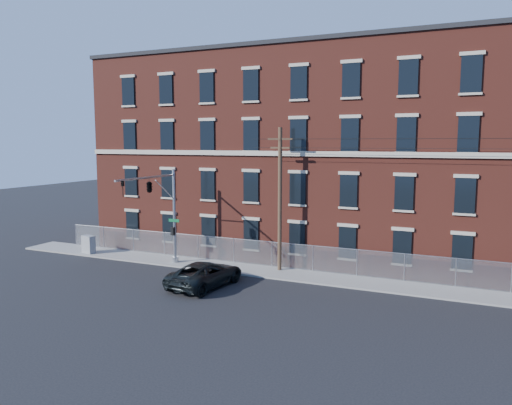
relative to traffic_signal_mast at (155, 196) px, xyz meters
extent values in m
plane|color=black|center=(6.00, -2.18, -5.39)|extent=(140.00, 140.00, 0.00)
cube|color=gray|center=(18.00, 2.82, -5.33)|extent=(65.00, 3.00, 0.12)
cube|color=maroon|center=(18.00, 11.82, 2.61)|extent=(55.00, 14.00, 16.00)
cube|color=black|center=(18.00, 11.82, 10.76)|extent=(55.30, 14.30, 0.30)
cube|color=#ABA28F|center=(18.00, 4.74, 2.91)|extent=(55.00, 0.18, 0.35)
cube|color=black|center=(-5.83, 4.76, -3.19)|extent=(1.20, 0.10, 2.20)
cube|color=black|center=(-5.83, 4.76, 0.41)|extent=(1.20, 0.10, 2.20)
cube|color=black|center=(-5.83, 4.76, 4.21)|extent=(1.20, 0.10, 2.20)
cube|color=black|center=(-5.83, 4.76, 7.81)|extent=(1.20, 0.10, 2.20)
cube|color=black|center=(-2.17, 4.76, -3.19)|extent=(1.20, 0.10, 2.20)
cube|color=black|center=(-2.17, 4.76, 0.41)|extent=(1.20, 0.10, 2.20)
cube|color=black|center=(-2.17, 4.76, 4.21)|extent=(1.20, 0.10, 2.20)
cube|color=black|center=(-2.17, 4.76, 7.81)|extent=(1.20, 0.10, 2.20)
cube|color=black|center=(1.50, 4.76, -3.19)|extent=(1.20, 0.10, 2.20)
cube|color=black|center=(1.50, 4.76, 0.41)|extent=(1.20, 0.10, 2.20)
cube|color=black|center=(1.50, 4.76, 4.21)|extent=(1.20, 0.10, 2.20)
cube|color=black|center=(1.50, 4.76, 7.81)|extent=(1.20, 0.10, 2.20)
cube|color=black|center=(5.17, 4.76, -3.19)|extent=(1.20, 0.10, 2.20)
cube|color=black|center=(5.17, 4.76, 0.41)|extent=(1.20, 0.10, 2.20)
cube|color=black|center=(5.17, 4.76, 4.21)|extent=(1.20, 0.10, 2.20)
cube|color=black|center=(5.17, 4.76, 7.81)|extent=(1.20, 0.10, 2.20)
cube|color=black|center=(8.83, 4.76, -3.19)|extent=(1.20, 0.10, 2.20)
cube|color=black|center=(8.83, 4.76, 0.41)|extent=(1.20, 0.10, 2.20)
cube|color=black|center=(8.83, 4.76, 4.21)|extent=(1.20, 0.10, 2.20)
cube|color=black|center=(8.83, 4.76, 7.81)|extent=(1.20, 0.10, 2.20)
cube|color=black|center=(12.50, 4.76, -3.19)|extent=(1.20, 0.10, 2.20)
cube|color=black|center=(12.50, 4.76, 0.41)|extent=(1.20, 0.10, 2.20)
cube|color=black|center=(12.50, 4.76, 4.21)|extent=(1.20, 0.10, 2.20)
cube|color=black|center=(12.50, 4.76, 7.81)|extent=(1.20, 0.10, 2.20)
cube|color=black|center=(16.17, 4.76, -3.19)|extent=(1.20, 0.10, 2.20)
cube|color=black|center=(16.17, 4.76, 0.41)|extent=(1.20, 0.10, 2.20)
cube|color=black|center=(16.17, 4.76, 4.21)|extent=(1.20, 0.10, 2.20)
cube|color=black|center=(16.17, 4.76, 7.81)|extent=(1.20, 0.10, 2.20)
cube|color=black|center=(19.83, 4.76, -3.19)|extent=(1.20, 0.10, 2.20)
cube|color=black|center=(19.83, 4.76, 0.41)|extent=(1.20, 0.10, 2.20)
cube|color=black|center=(19.83, 4.76, 4.21)|extent=(1.20, 0.10, 2.20)
cube|color=black|center=(19.83, 4.76, 7.81)|extent=(1.20, 0.10, 2.20)
cube|color=#A5A8AD|center=(18.00, 4.12, -4.37)|extent=(59.00, 0.02, 1.80)
cylinder|color=#9EA0A5|center=(18.00, 4.12, -3.47)|extent=(59.00, 0.04, 0.04)
cylinder|color=#9EA0A5|center=(-11.50, 4.12, -4.37)|extent=(0.06, 0.06, 1.85)
cylinder|color=#9EA0A5|center=(-8.39, 4.12, -4.37)|extent=(0.06, 0.06, 1.85)
cylinder|color=#9EA0A5|center=(-5.29, 4.12, -4.37)|extent=(0.06, 0.06, 1.85)
cylinder|color=#9EA0A5|center=(-2.18, 4.12, -4.37)|extent=(0.06, 0.06, 1.85)
cylinder|color=#9EA0A5|center=(0.92, 4.12, -4.37)|extent=(0.06, 0.06, 1.85)
cylinder|color=#9EA0A5|center=(4.03, 4.12, -4.37)|extent=(0.06, 0.06, 1.85)
cylinder|color=#9EA0A5|center=(7.13, 4.12, -4.37)|extent=(0.06, 0.06, 1.85)
cylinder|color=#9EA0A5|center=(10.24, 4.12, -4.37)|extent=(0.06, 0.06, 1.85)
cylinder|color=#9EA0A5|center=(13.34, 4.12, -4.37)|extent=(0.06, 0.06, 1.85)
cylinder|color=#9EA0A5|center=(16.45, 4.12, -4.37)|extent=(0.06, 0.06, 1.85)
cylinder|color=#9EA0A5|center=(19.55, 4.12, -4.37)|extent=(0.06, 0.06, 1.85)
cylinder|color=#9EA0A5|center=(22.66, 4.12, -4.37)|extent=(0.06, 0.06, 1.85)
cylinder|color=#9EA0A5|center=(0.00, 2.32, -1.77)|extent=(0.22, 0.22, 7.00)
cylinder|color=#9EA0A5|center=(0.00, 2.32, -5.07)|extent=(0.50, 0.50, 0.40)
cylinder|color=#9EA0A5|center=(0.00, -0.93, 1.33)|extent=(0.14, 6.50, 0.14)
cylinder|color=#9EA0A5|center=(0.00, 1.12, 0.33)|extent=(0.08, 2.18, 1.56)
cube|color=#0C592D|center=(0.05, 2.17, -2.07)|extent=(0.90, 0.03, 0.22)
cube|color=black|center=(0.00, 2.07, -2.87)|extent=(0.25, 0.25, 0.60)
imported|color=black|center=(0.00, -3.48, 0.78)|extent=(0.16, 0.20, 1.00)
imported|color=black|center=(0.00, -0.68, 0.78)|extent=(0.53, 2.48, 1.00)
cylinder|color=#4F3B27|center=(8.00, 3.42, -0.27)|extent=(0.28, 0.28, 10.00)
cube|color=#4F3B27|center=(8.00, 3.42, 3.93)|extent=(1.80, 0.12, 0.12)
cube|color=#4F3B27|center=(8.00, 3.42, 3.33)|extent=(1.40, 0.12, 0.12)
imported|color=black|center=(5.01, -1.86, -4.60)|extent=(3.31, 5.99, 1.59)
cube|color=gray|center=(-8.18, 2.05, -4.56)|extent=(1.24, 0.80, 1.42)
camera|label=1|loc=(20.37, -28.38, 3.74)|focal=34.60mm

